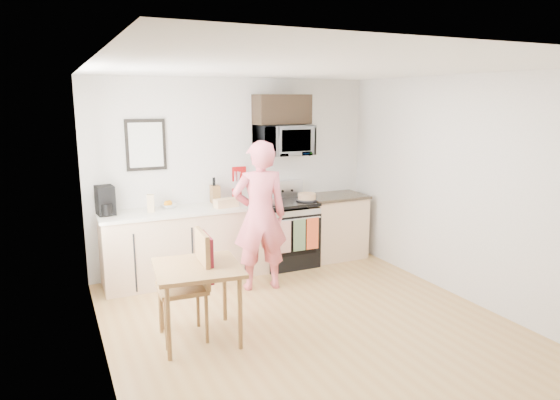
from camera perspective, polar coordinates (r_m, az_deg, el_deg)
name	(u,v)px	position (r m, az deg, el deg)	size (l,w,h in m)	color
floor	(314,329)	(5.30, 3.96, -14.52)	(4.60, 4.60, 0.00)	#A0733E
back_wall	(235,174)	(6.94, -5.13, 2.99)	(4.00, 0.04, 2.60)	beige
front_wall	(515,283)	(3.15, 25.24, -8.58)	(4.00, 0.04, 2.60)	beige
left_wall	(100,228)	(4.29, -19.91, -2.98)	(0.04, 4.60, 2.60)	beige
right_wall	(470,190)	(6.09, 20.85, 1.08)	(0.04, 4.60, 2.60)	beige
ceiling	(318,68)	(4.77, 4.40, 14.82)	(4.00, 4.60, 0.04)	white
window	(93,182)	(5.03, -20.56, 1.94)	(0.06, 1.40, 1.50)	white
cabinet_left	(186,246)	(6.61, -10.65, -5.15)	(2.10, 0.60, 0.90)	#D2AC86
countertop_left	(185,210)	(6.49, -10.81, -1.17)	(2.14, 0.64, 0.04)	#EFE8CD
cabinet_right	(334,227)	(7.45, 6.20, -3.12)	(0.84, 0.60, 0.90)	#D2AC86
countertop_right	(335,196)	(7.35, 6.28, 0.43)	(0.88, 0.64, 0.04)	black
range	(286,235)	(7.06, 0.72, -3.98)	(0.76, 0.70, 1.16)	black
microwave	(283,140)	(6.92, 0.37, 6.85)	(0.76, 0.51, 0.42)	#B5B5BA
upper_cabinet	(282,109)	(6.94, 0.21, 10.33)	(0.76, 0.35, 0.40)	black
wall_art	(146,145)	(6.55, -15.09, 6.10)	(0.50, 0.04, 0.65)	black
wall_trivet	(239,174)	(6.94, -4.70, 3.00)	(0.20, 0.02, 0.20)	#AA0E0F
person	(260,216)	(6.07, -2.31, -1.84)	(0.67, 0.44, 1.84)	#CA374F
dining_table	(198,274)	(4.91, -9.38, -8.39)	(0.80, 0.80, 0.75)	brown
chair	(197,270)	(4.97, -9.49, -7.86)	(0.52, 0.47, 1.07)	brown
knife_block	(215,194)	(6.77, -7.42, 0.66)	(0.11, 0.15, 0.24)	brown
utensil_crock	(237,189)	(6.89, -4.96, 1.26)	(0.13, 0.13, 0.40)	#AA0E0F
fruit_bowl	(169,205)	(6.59, -12.55, -0.54)	(0.24, 0.24, 0.10)	white
milk_carton	(151,203)	(6.38, -14.56, -0.37)	(0.08, 0.08, 0.22)	tan
coffee_maker	(105,201)	(6.37, -19.34, -0.15)	(0.22, 0.31, 0.35)	black
bread_bag	(226,203)	(6.50, -6.19, -0.34)	(0.30, 0.14, 0.11)	tan
cake	(307,197)	(6.98, 3.09, 0.34)	(0.30, 0.30, 0.10)	black
kettle	(268,194)	(6.90, -1.38, 0.65)	(0.18, 0.18, 0.23)	white
pot	(274,201)	(6.70, -0.71, -0.07)	(0.21, 0.35, 0.10)	#B5B5BA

